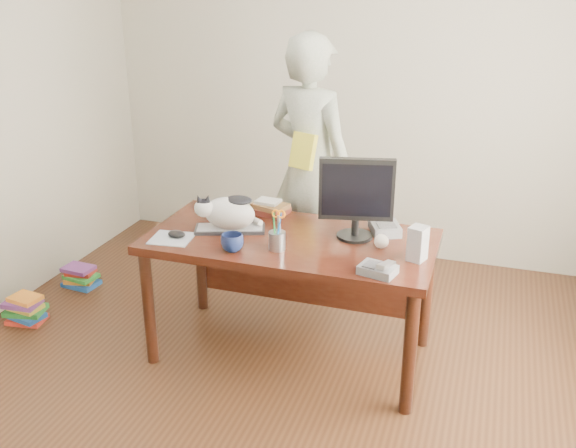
# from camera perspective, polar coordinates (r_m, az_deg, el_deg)

# --- Properties ---
(room) EXTENTS (4.50, 4.50, 4.50)m
(room) POSITION_cam_1_polar(r_m,az_deg,el_deg) (2.85, -3.50, 5.46)
(room) COLOR black
(room) RESTS_ON ground
(desk) EXTENTS (1.60, 0.80, 0.75)m
(desk) POSITION_cam_1_polar(r_m,az_deg,el_deg) (3.71, 0.63, -2.85)
(desk) COLOR black
(desk) RESTS_ON ground
(keyboard) EXTENTS (0.43, 0.27, 0.02)m
(keyboard) POSITION_cam_1_polar(r_m,az_deg,el_deg) (3.69, -5.17, -0.42)
(keyboard) COLOR black
(keyboard) RESTS_ON desk
(cat) EXTENTS (0.38, 0.28, 0.22)m
(cat) POSITION_cam_1_polar(r_m,az_deg,el_deg) (3.65, -5.43, 1.09)
(cat) COLOR silver
(cat) RESTS_ON keyboard
(monitor) EXTENTS (0.41, 0.24, 0.46)m
(monitor) POSITION_cam_1_polar(r_m,az_deg,el_deg) (3.50, 6.09, 2.65)
(monitor) COLOR black
(monitor) RESTS_ON desk
(pen_cup) EXTENTS (0.10, 0.09, 0.23)m
(pen_cup) POSITION_cam_1_polar(r_m,az_deg,el_deg) (3.41, -0.97, -1.29)
(pen_cup) COLOR gray
(pen_cup) RESTS_ON desk
(mousepad) EXTENTS (0.25, 0.23, 0.01)m
(mousepad) POSITION_cam_1_polar(r_m,az_deg,el_deg) (3.63, -10.28, -1.26)
(mousepad) COLOR #ABB0B7
(mousepad) RESTS_ON desk
(mouse) EXTENTS (0.11, 0.08, 0.04)m
(mouse) POSITION_cam_1_polar(r_m,az_deg,el_deg) (3.62, -9.88, -0.88)
(mouse) COLOR black
(mouse) RESTS_ON mousepad
(coffee_mug) EXTENTS (0.17, 0.17, 0.10)m
(coffee_mug) POSITION_cam_1_polar(r_m,az_deg,el_deg) (3.41, -4.98, -1.66)
(coffee_mug) COLOR #0D1535
(coffee_mug) RESTS_ON desk
(phone) EXTENTS (0.20, 0.16, 0.08)m
(phone) POSITION_cam_1_polar(r_m,az_deg,el_deg) (3.19, 8.05, -3.99)
(phone) COLOR #5C5D61
(phone) RESTS_ON desk
(speaker) EXTENTS (0.11, 0.11, 0.18)m
(speaker) POSITION_cam_1_polar(r_m,az_deg,el_deg) (3.34, 11.46, -1.71)
(speaker) COLOR gray
(speaker) RESTS_ON desk
(baseball) EXTENTS (0.08, 0.08, 0.08)m
(baseball) POSITION_cam_1_polar(r_m,az_deg,el_deg) (3.47, 8.30, -1.53)
(baseball) COLOR white
(baseball) RESTS_ON desk
(book_stack) EXTENTS (0.25, 0.21, 0.08)m
(book_stack) POSITION_cam_1_polar(r_m,az_deg,el_deg) (3.93, -1.63, 1.46)
(book_stack) COLOR #451812
(book_stack) RESTS_ON desk
(calculator) EXTENTS (0.22, 0.25, 0.06)m
(calculator) POSITION_cam_1_polar(r_m,az_deg,el_deg) (3.68, 8.61, -0.33)
(calculator) COLOR #5C5D61
(calculator) RESTS_ON desk
(person) EXTENTS (0.76, 0.63, 1.79)m
(person) POSITION_cam_1_polar(r_m,az_deg,el_deg) (4.38, 1.99, 5.12)
(person) COLOR beige
(person) RESTS_ON ground
(held_book) EXTENTS (0.19, 0.15, 0.24)m
(held_book) POSITION_cam_1_polar(r_m,az_deg,el_deg) (4.18, 1.35, 6.51)
(held_book) COLOR gold
(held_book) RESTS_ON person
(book_pile_a) EXTENTS (0.27, 0.22, 0.18)m
(book_pile_a) POSITION_cam_1_polar(r_m,az_deg,el_deg) (4.54, -22.30, -7.05)
(book_pile_a) COLOR #AD2518
(book_pile_a) RESTS_ON ground
(book_pile_b) EXTENTS (0.26, 0.20, 0.15)m
(book_pile_b) POSITION_cam_1_polar(r_m,az_deg,el_deg) (4.90, -17.96, -4.46)
(book_pile_b) COLOR #184892
(book_pile_b) RESTS_ON ground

